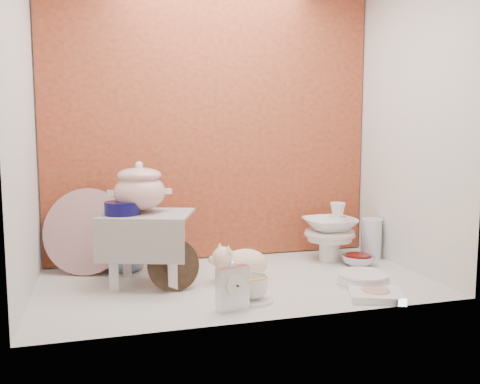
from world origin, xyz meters
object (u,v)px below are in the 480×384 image
at_px(floral_platter, 86,231).
at_px(porcelain_tower, 330,232).
at_px(blue_white_vase, 125,244).
at_px(plush_pig, 245,264).
at_px(step_stool, 148,249).
at_px(mantel_clock, 233,286).
at_px(gold_rim_teacup, 253,287).
at_px(soup_tureen, 140,187).
at_px(crystal_bowl, 358,260).
at_px(dinner_plate_stack, 363,279).

relative_size(floral_platter, porcelain_tower, 1.35).
bearing_deg(blue_white_vase, plush_pig, -34.28).
xyz_separation_m(step_stool, mantel_clock, (0.28, -0.44, -0.07)).
relative_size(mantel_clock, gold_rim_teacup, 1.55).
distance_m(mantel_clock, plush_pig, 0.39).
relative_size(blue_white_vase, plush_pig, 0.98).
relative_size(soup_tureen, crystal_bowl, 1.61).
height_order(blue_white_vase, gold_rim_teacup, blue_white_vase).
xyz_separation_m(dinner_plate_stack, porcelain_tower, (0.05, 0.46, 0.13)).
height_order(gold_rim_teacup, crystal_bowl, gold_rim_teacup).
relative_size(step_stool, porcelain_tower, 1.22).
bearing_deg(crystal_bowl, mantel_clock, -149.92).
distance_m(soup_tureen, crystal_bowl, 1.20).
xyz_separation_m(soup_tureen, dinner_plate_stack, (0.97, -0.32, -0.42)).
relative_size(gold_rim_teacup, crystal_bowl, 0.73).
bearing_deg(floral_platter, mantel_clock, -51.94).
bearing_deg(floral_platter, blue_white_vase, 1.43).
bearing_deg(plush_pig, step_stool, -166.13).
distance_m(soup_tureen, floral_platter, 0.42).
xyz_separation_m(plush_pig, crystal_bowl, (0.65, 0.11, -0.06)).
height_order(blue_white_vase, plush_pig, blue_white_vase).
xyz_separation_m(blue_white_vase, crystal_bowl, (1.18, -0.25, -0.11)).
height_order(gold_rim_teacup, porcelain_tower, porcelain_tower).
height_order(floral_platter, gold_rim_teacup, floral_platter).
xyz_separation_m(soup_tureen, plush_pig, (0.47, -0.11, -0.37)).
height_order(blue_white_vase, dinner_plate_stack, blue_white_vase).
bearing_deg(floral_platter, dinner_plate_stack, -25.07).
bearing_deg(mantel_clock, dinner_plate_stack, -5.24).
bearing_deg(floral_platter, soup_tureen, -44.92).
bearing_deg(soup_tureen, dinner_plate_stack, -18.44).
bearing_deg(porcelain_tower, step_stool, -170.61).
bearing_deg(crystal_bowl, blue_white_vase, 168.08).
distance_m(blue_white_vase, crystal_bowl, 1.21).
distance_m(plush_pig, porcelain_tower, 0.61).
xyz_separation_m(blue_white_vase, plush_pig, (0.53, -0.36, -0.05)).
bearing_deg(plush_pig, soup_tureen, -168.40).
relative_size(step_stool, soup_tureen, 1.42).
distance_m(mantel_clock, dinner_plate_stack, 0.67).
bearing_deg(blue_white_vase, mantel_clock, -62.55).
bearing_deg(crystal_bowl, porcelain_tower, 125.86).
xyz_separation_m(floral_platter, blue_white_vase, (0.19, 0.00, -0.07)).
relative_size(mantel_clock, porcelain_tower, 0.60).
bearing_deg(soup_tureen, crystal_bowl, 0.02).
bearing_deg(step_stool, soup_tureen, 158.95).
bearing_deg(crystal_bowl, gold_rim_teacup, -150.98).
distance_m(mantel_clock, porcelain_tower, 0.93).
xyz_separation_m(plush_pig, dinner_plate_stack, (0.50, -0.21, -0.05)).
height_order(mantel_clock, dinner_plate_stack, mantel_clock).
height_order(gold_rim_teacup, dinner_plate_stack, gold_rim_teacup).
bearing_deg(step_stool, blue_white_vase, 127.00).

